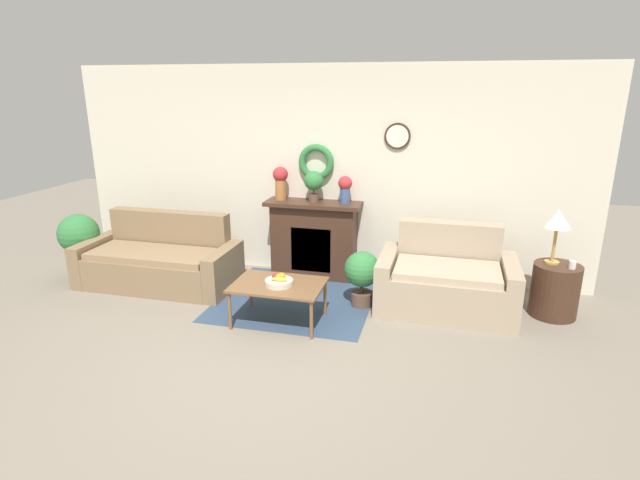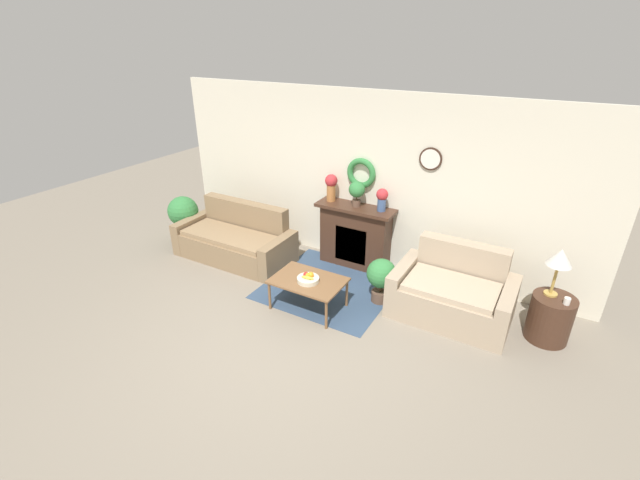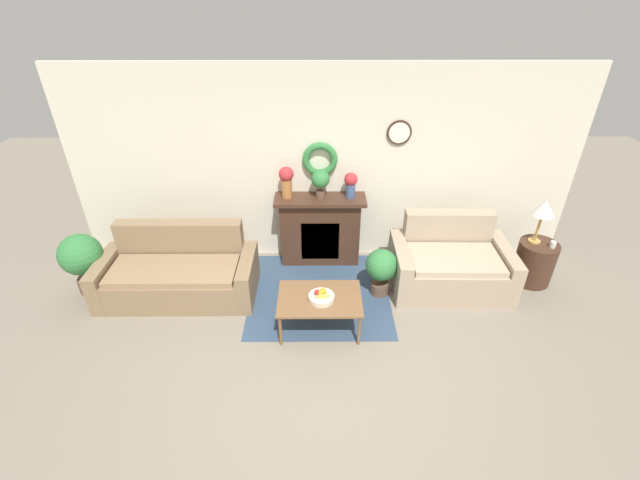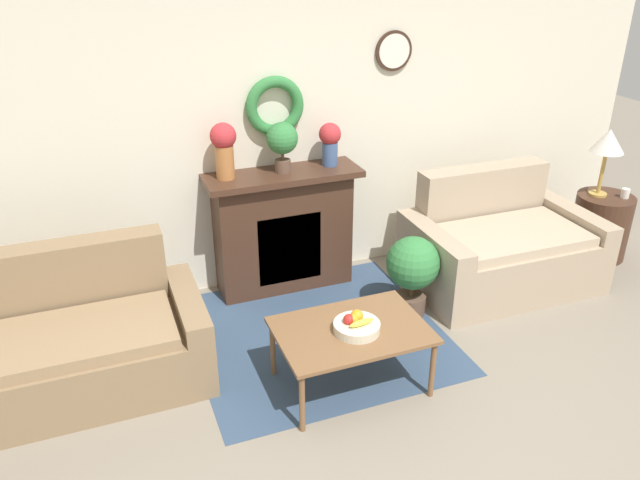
# 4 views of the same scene
# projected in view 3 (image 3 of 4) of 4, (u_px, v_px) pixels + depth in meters

# --- Properties ---
(ground_plane) EXTENTS (16.00, 16.00, 0.00)m
(ground_plane) POSITION_uv_depth(u_px,v_px,m) (327.00, 396.00, 4.24)
(ground_plane) COLOR gray
(floor_rug) EXTENTS (1.80, 1.76, 0.01)m
(floor_rug) POSITION_uv_depth(u_px,v_px,m) (319.00, 293.00, 5.61)
(floor_rug) COLOR #334760
(floor_rug) RESTS_ON ground_plane
(wall_back) EXTENTS (6.80, 0.15, 2.70)m
(wall_back) POSITION_uv_depth(u_px,v_px,m) (324.00, 168.00, 5.75)
(wall_back) COLOR beige
(wall_back) RESTS_ON ground_plane
(fireplace) EXTENTS (1.23, 0.41, 1.02)m
(fireplace) POSITION_uv_depth(u_px,v_px,m) (320.00, 229.00, 6.01)
(fireplace) COLOR #42281C
(fireplace) RESTS_ON ground_plane
(couch_left) EXTENTS (1.97, 0.89, 0.88)m
(couch_left) POSITION_uv_depth(u_px,v_px,m) (179.00, 273.00, 5.49)
(couch_left) COLOR #846B4C
(couch_left) RESTS_ON ground_plane
(loveseat_right) EXTENTS (1.52, 0.99, 0.92)m
(loveseat_right) POSITION_uv_depth(u_px,v_px,m) (450.00, 264.00, 5.62)
(loveseat_right) COLOR tan
(loveseat_right) RESTS_ON ground_plane
(coffee_table) EXTENTS (0.95, 0.66, 0.44)m
(coffee_table) POSITION_uv_depth(u_px,v_px,m) (320.00, 300.00, 4.88)
(coffee_table) COLOR brown
(coffee_table) RESTS_ON ground_plane
(fruit_bowl) EXTENTS (0.29, 0.29, 0.12)m
(fruit_bowl) POSITION_uv_depth(u_px,v_px,m) (321.00, 296.00, 4.81)
(fruit_bowl) COLOR beige
(fruit_bowl) RESTS_ON coffee_table
(side_table_by_loveseat) EXTENTS (0.50, 0.50, 0.59)m
(side_table_by_loveseat) POSITION_uv_depth(u_px,v_px,m) (534.00, 262.00, 5.70)
(side_table_by_loveseat) COLOR #42281C
(side_table_by_loveseat) RESTS_ON ground_plane
(table_lamp) EXTENTS (0.29, 0.29, 0.60)m
(table_lamp) POSITION_uv_depth(u_px,v_px,m) (544.00, 209.00, 5.34)
(table_lamp) COLOR #B28E42
(table_lamp) RESTS_ON side_table_by_loveseat
(mug) EXTENTS (0.07, 0.07, 0.08)m
(mug) POSITION_uv_depth(u_px,v_px,m) (553.00, 245.00, 5.45)
(mug) COLOR silver
(mug) RESTS_ON side_table_by_loveseat
(vase_on_mantel_left) EXTENTS (0.20, 0.20, 0.43)m
(vase_on_mantel_left) POSITION_uv_depth(u_px,v_px,m) (286.00, 180.00, 5.62)
(vase_on_mantel_left) COLOR #AD6B38
(vase_on_mantel_left) RESTS_ON fireplace
(vase_on_mantel_right) EXTENTS (0.18, 0.18, 0.34)m
(vase_on_mantel_right) POSITION_uv_depth(u_px,v_px,m) (351.00, 183.00, 5.65)
(vase_on_mantel_right) COLOR #3D5684
(vase_on_mantel_right) RESTS_ON fireplace
(potted_plant_on_mantel) EXTENTS (0.25, 0.25, 0.39)m
(potted_plant_on_mantel) POSITION_uv_depth(u_px,v_px,m) (320.00, 180.00, 5.61)
(potted_plant_on_mantel) COLOR brown
(potted_plant_on_mantel) RESTS_ON fireplace
(potted_plant_floor_by_couch) EXTENTS (0.53, 0.53, 0.83)m
(potted_plant_floor_by_couch) POSITION_uv_depth(u_px,v_px,m) (82.00, 258.00, 5.40)
(potted_plant_floor_by_couch) COLOR brown
(potted_plant_floor_by_couch) RESTS_ON ground_plane
(potted_plant_floor_by_loveseat) EXTENTS (0.41, 0.41, 0.65)m
(potted_plant_floor_by_loveseat) POSITION_uv_depth(u_px,v_px,m) (381.00, 268.00, 5.42)
(potted_plant_floor_by_loveseat) COLOR brown
(potted_plant_floor_by_loveseat) RESTS_ON ground_plane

